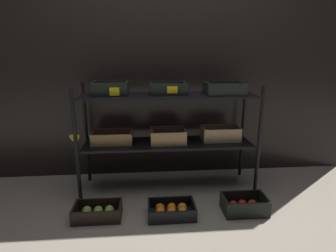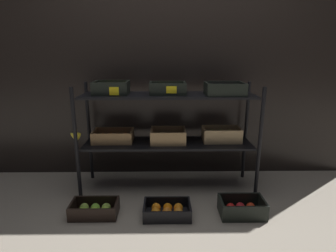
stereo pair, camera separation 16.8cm
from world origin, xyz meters
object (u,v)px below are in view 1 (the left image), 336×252
Objects in this scene: crate_ground_apple_green at (98,213)px; crate_ground_apple_red at (244,206)px; display_rack at (168,119)px; crate_ground_orange at (171,211)px.

crate_ground_apple_red is at bearing -0.55° from crate_ground_apple_green.
display_rack is 0.98m from crate_ground_apple_red.
crate_ground_apple_red reaches higher than crate_ground_apple_green.
crate_ground_apple_red is at bearing -40.01° from display_rack.
crate_ground_apple_red reaches higher than crate_ground_orange.
crate_ground_apple_red is (0.58, -0.49, -0.62)m from display_rack.
crate_ground_orange is at bearing -91.77° from display_rack.
crate_ground_apple_green is at bearing 178.38° from crate_ground_orange.
crate_ground_orange is 1.06× the size of crate_ground_apple_red.
crate_ground_apple_green is 1.05× the size of crate_ground_apple_red.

